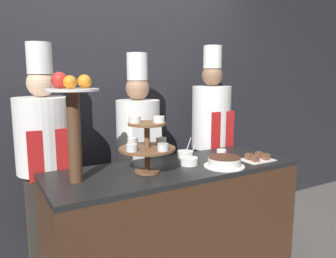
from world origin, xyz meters
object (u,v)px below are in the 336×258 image
Objects in this scene: fruit_pedestal at (72,112)px; chef_left at (45,157)px; cake_round at (224,162)px; serving_bowl_near at (189,161)px; tiered_stand at (147,143)px; chef_center_right at (211,134)px; cup_white at (221,154)px; serving_bowl_far at (185,154)px; cake_square_tray at (257,158)px; chef_center_left at (139,148)px.

chef_left is at bearing 99.76° from fruit_pedestal.
serving_bowl_near is (-0.19, 0.16, -0.01)m from cake_round.
cake_round is at bearing -16.27° from tiered_stand.
chef_left is 0.98× the size of chef_center_right.
cup_white is 0.48× the size of serving_bowl_far.
serving_bowl_far is at bearing -18.93° from chef_left.
cake_round is at bearing -177.81° from cake_square_tray.
chef_center_left is (-0.15, 0.52, 0.01)m from serving_bowl_near.
serving_bowl_near is 0.09× the size of chef_center_right.
chef_center_left is (-0.46, 0.50, -0.00)m from cup_white.
tiered_stand is at bearing 170.67° from cake_square_tray.
serving_bowl_near is at bearing 138.47° from cake_round.
serving_bowl_near is 0.09× the size of chef_center_left.
cup_white is (0.13, 0.19, 0.00)m from cake_round.
cup_white is at bearing -47.40° from chef_center_left.
chef_left is (-1.38, 0.67, 0.03)m from cake_square_tray.
fruit_pedestal is 2.28× the size of cake_round.
serving_bowl_far reaches higher than cake_square_tray.
tiered_stand is 0.22× the size of chef_center_left.
fruit_pedestal is at bearing -142.57° from chef_center_left.
cake_round is 1.26m from chef_left.
chef_center_right is (0.08, 0.67, 0.07)m from cake_square_tray.
fruit_pedestal reaches higher than serving_bowl_far.
cake_round is 1.84× the size of serving_bowl_far.
fruit_pedestal is at bearing 177.84° from serving_bowl_near.
chef_left reaches higher than serving_bowl_near.
cake_round is 0.16× the size of chef_center_right.
serving_bowl_far is at bearing 142.61° from cup_white.
cake_round is at bearing -11.29° from fruit_pedestal.
chef_center_right reaches higher than cup_white.
chef_left is 0.73m from chef_center_left.
chef_center_right is at bearing -0.00° from chef_center_left.
tiered_stand is 0.50m from serving_bowl_far.
chef_left is (-0.08, 0.49, -0.37)m from fruit_pedestal.
tiered_stand is 5.02× the size of cup_white.
fruit_pedestal reaches higher than cake_square_tray.
chef_center_left is (0.19, 0.53, -0.16)m from tiered_stand.
serving_bowl_near is at bearing -176.08° from cup_white.
chef_center_left reaches higher than serving_bowl_far.
cake_round is 0.25m from serving_bowl_near.
cup_white is at bearing -0.43° from fruit_pedestal.
serving_bowl_far reaches higher than cake_round.
cake_square_tray is 0.13× the size of chef_left.
cup_white is at bearing 55.69° from cake_round.
serving_bowl_near reaches higher than serving_bowl_far.
chef_center_left reaches higher than cake_square_tray.
cake_square_tray is at bearing -9.33° from tiered_stand.
cup_white is at bearing -22.84° from chef_left.
fruit_pedestal is 0.62m from chef_left.
fruit_pedestal is 1.16m from cup_white.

